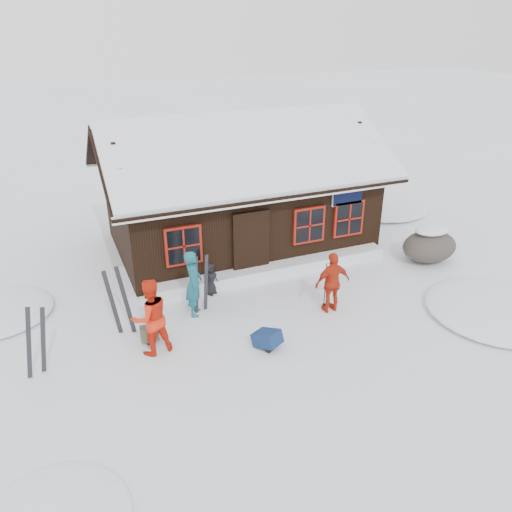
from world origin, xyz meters
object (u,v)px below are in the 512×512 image
at_px(skier_teal, 194,283).
at_px(ski_pair_left, 36,342).
at_px(skier_orange_right, 332,283).
at_px(skier_orange_left, 151,317).
at_px(skier_crouched, 211,279).
at_px(backpack_blue, 267,341).
at_px(backpack_olive, 150,336).
at_px(boulder, 429,245).
at_px(ski_poles, 327,286).

relative_size(skier_teal, ski_pair_left, 1.05).
distance_m(skier_orange_right, ski_pair_left, 7.10).
bearing_deg(skier_orange_right, skier_teal, -19.00).
height_order(skier_teal, skier_orange_right, skier_teal).
bearing_deg(skier_orange_left, ski_pair_left, -14.75).
xyz_separation_m(skier_crouched, backpack_blue, (0.40, -2.93, -0.31)).
bearing_deg(backpack_olive, backpack_blue, -22.93).
distance_m(skier_orange_left, backpack_olive, 0.90).
xyz_separation_m(backpack_blue, backpack_olive, (-2.47, 1.33, -0.02)).
xyz_separation_m(ski_pair_left, backpack_blue, (4.88, -1.02, -0.64)).
bearing_deg(skier_crouched, boulder, -37.50).
distance_m(skier_crouched, backpack_blue, 2.97).
relative_size(boulder, backpack_olive, 3.31).
distance_m(skier_crouched, boulder, 7.06).
xyz_separation_m(skier_crouched, ski_pair_left, (-4.48, -1.90, 0.33)).
height_order(skier_teal, backpack_blue, skier_teal).
height_order(skier_orange_right, backpack_olive, skier_orange_right).
xyz_separation_m(boulder, ski_poles, (-4.42, -1.21, 0.09)).
xyz_separation_m(skier_orange_right, ski_pair_left, (-7.09, 0.18, -0.03)).
xyz_separation_m(boulder, ski_pair_left, (-11.50, -1.25, 0.27)).
xyz_separation_m(boulder, backpack_blue, (-6.63, -2.28, -0.37)).
distance_m(skier_teal, skier_crouched, 1.17).
distance_m(skier_teal, ski_poles, 3.49).
bearing_deg(ski_pair_left, backpack_olive, 8.96).
xyz_separation_m(ski_pair_left, backpack_olive, (2.41, 0.30, -0.66)).
xyz_separation_m(skier_teal, backpack_blue, (1.11, -2.10, -0.73)).
bearing_deg(ski_pair_left, ski_poles, 2.10).
distance_m(skier_orange_right, ski_poles, 0.30).
height_order(skier_orange_left, boulder, skier_orange_left).
bearing_deg(skier_orange_right, ski_poles, -86.80).
bearing_deg(skier_teal, skier_orange_left, 151.57).
relative_size(boulder, backpack_blue, 2.97).
bearing_deg(skier_crouched, ski_pair_left, 170.80).
relative_size(skier_orange_left, boulder, 1.03).
distance_m(ski_pair_left, backpack_blue, 5.03).
distance_m(skier_crouched, ski_poles, 3.21).
distance_m(skier_teal, backpack_olive, 1.73).
xyz_separation_m(skier_orange_left, backpack_olive, (0.00, 0.45, -0.78)).
relative_size(ski_pair_left, backpack_blue, 2.82).
relative_size(skier_orange_left, ski_pair_left, 1.09).
height_order(skier_teal, skier_crouched, skier_teal).
bearing_deg(skier_crouched, skier_orange_left, -167.54).
relative_size(skier_orange_right, boulder, 0.93).
height_order(skier_orange_right, ski_poles, skier_orange_right).
bearing_deg(backpack_olive, skier_orange_left, -85.32).
distance_m(boulder, ski_poles, 4.58).
relative_size(skier_orange_left, ski_poles, 1.40).
height_order(backpack_blue, backpack_olive, backpack_blue).
relative_size(skier_teal, backpack_blue, 2.95).
bearing_deg(boulder, backpack_olive, -174.03).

